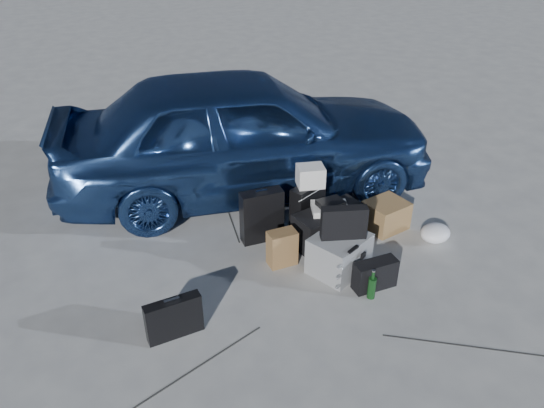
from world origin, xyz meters
The scene contains 16 objects.
ground centered at (0.00, 0.00, 0.00)m, with size 60.00×60.00×0.00m, color #ADADA8.
car centered at (0.16, 2.10, 0.75)m, with size 1.77×4.41×1.50m, color #2F5496.
pelican_case centered at (0.36, 0.19, 0.19)m, with size 0.53×0.43×0.38m, color gray.
laptop_bag centered at (0.38, 0.18, 0.54)m, with size 0.43×0.11×0.32m, color black.
briefcase centered at (-1.33, -0.01, 0.18)m, with size 0.47×0.11×0.37m, color black.
suitcase_left centered at (-0.11, 0.99, 0.29)m, with size 0.44×0.16×0.57m, color black.
suitcase_right centered at (0.44, 1.00, 0.26)m, with size 0.43×0.16×0.52m, color black.
white_carton centered at (0.46, 0.99, 0.63)m, with size 0.28×0.22×0.22m, color silver.
duffel_bag centered at (0.51, 0.66, 0.19)m, with size 0.76×0.33×0.38m, color black.
flat_box_white centered at (0.50, 0.65, 0.41)m, with size 0.36×0.27×0.06m, color silver.
flat_box_black centered at (0.51, 0.65, 0.47)m, with size 0.26×0.19×0.06m, color black.
kraft_bag centered at (-0.10, 0.51, 0.19)m, with size 0.28×0.17×0.37m, color olive.
cardboard_box centered at (1.22, 0.63, 0.16)m, with size 0.42×0.37×0.31m, color olive.
plastic_bag centered at (1.55, 0.20, 0.09)m, with size 0.33×0.29×0.19m, color white.
messenger_bag centered at (0.53, -0.18, 0.14)m, with size 0.41×0.15×0.29m, color black.
green_bottle centered at (0.42, -0.29, 0.15)m, with size 0.07×0.07×0.30m, color #0F3312.
Camera 1 is at (-1.95, -3.31, 3.22)m, focal length 35.00 mm.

